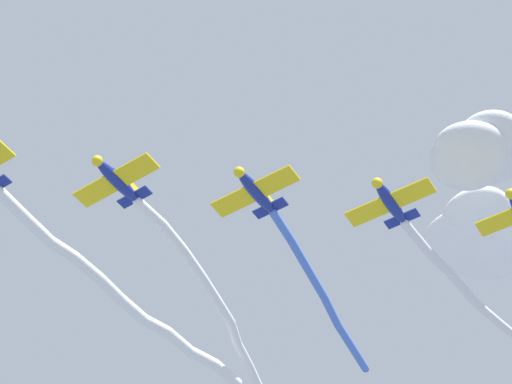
{
  "coord_description": "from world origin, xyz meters",
  "views": [
    {
      "loc": [
        4.61,
        -42.63,
        7.44
      ],
      "look_at": [
        18.37,
        1.56,
        60.61
      ],
      "focal_mm": 68.9,
      "sensor_mm": 36.0,
      "label": 1
    }
  ],
  "objects": [
    {
      "name": "smoke_trail_lead",
      "position": [
        11.4,
        13.46,
        58.97
      ],
      "size": [
        22.67,
        14.4,
        2.89
      ],
      "color": "white"
    },
    {
      "name": "airplane_left_wing",
      "position": [
        8.52,
        3.21,
        60.37
      ],
      "size": [
        5.53,
        6.24,
        1.7
      ],
      "rotation": [
        0.0,
        0.0,
        3.82
      ],
      "color": "navy"
    },
    {
      "name": "smoke_trail_left_wing",
      "position": [
        18.24,
        12.92,
        60.08
      ],
      "size": [
        15.32,
        18.06,
        1.54
      ],
      "color": "white"
    },
    {
      "name": "airplane_right_wing",
      "position": [
        18.28,
        1.49,
        60.62
      ],
      "size": [
        5.56,
        6.17,
        1.7
      ],
      "rotation": [
        0.0,
        0.0,
        3.84
      ],
      "color": "navy"
    },
    {
      "name": "smoke_trail_right_wing",
      "position": [
        26.33,
        9.54,
        59.65
      ],
      "size": [
        12.93,
        13.77,
        2.15
      ],
      "color": "#4C75DB"
    },
    {
      "name": "airplane_slot",
      "position": [
        28.04,
        -0.23,
        60.87
      ],
      "size": [
        5.64,
        6.09,
        1.7
      ],
      "rotation": [
        0.0,
        0.0,
        3.86
      ],
      "color": "navy"
    },
    {
      "name": "cloud_west",
      "position": [
        43.51,
        11.55,
        73.67
      ],
      "size": [
        13.77,
        12.93,
        3.25
      ],
      "color": "white"
    },
    {
      "name": "cloud_east",
      "position": [
        36.67,
        -0.41,
        69.71
      ],
      "size": [
        10.79,
        9.68,
        4.72
      ],
      "color": "white"
    }
  ]
}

